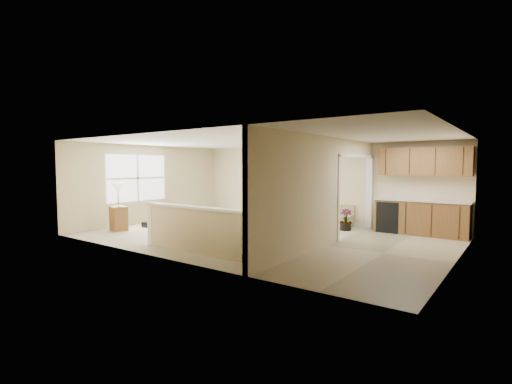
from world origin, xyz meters
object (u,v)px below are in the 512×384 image
Objects in this scene: piano_bench at (210,220)px; loveseat at (328,215)px; small_plant at (346,221)px; lamp_stand at (119,210)px; piano at (176,207)px; palm_plant at (269,201)px; accent_table at (281,209)px.

piano_bench is 0.53× the size of loveseat.
loveseat is at bearing 148.75° from small_plant.
lamp_stand is (-5.21, -3.83, 0.31)m from small_plant.
piano reaches higher than piano_bench.
lamp_stand reaches higher than small_plant.
palm_plant is 4.67m from lamp_stand.
palm_plant is (1.74, 2.45, 0.11)m from piano.
piano_bench is at bearing -100.62° from palm_plant.
loveseat is 6.19m from lamp_stand.
piano is 3.01m from palm_plant.
lamp_stand is (-2.48, -3.95, -0.12)m from palm_plant.
piano is at bearing -175.19° from piano_bench.
piano_bench is at bearing 38.30° from lamp_stand.
piano_bench is 1.28× the size of accent_table.
accent_table is at bearing 73.41° from piano_bench.
loveseat is (3.72, 2.78, -0.26)m from piano.
small_plant is at bearing -2.62° from palm_plant.
piano_bench is 2.41m from palm_plant.
piano is at bearing -125.44° from palm_plant.
palm_plant reaches higher than piano_bench.
small_plant is at bearing -8.88° from accent_table.
palm_plant reaches higher than accent_table.
piano is 2.74× the size of accent_table.
lamp_stand reaches higher than loveseat.
lamp_stand reaches higher than accent_table.
piano_bench is at bearing -145.07° from small_plant.
accent_table is 0.49× the size of lamp_stand.
loveseat is 2.04m from palm_plant.
piano is 1.29× the size of palm_plant.
piano is 1.13× the size of loveseat.
piano is 4.65m from loveseat.
piano is 1.67m from lamp_stand.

